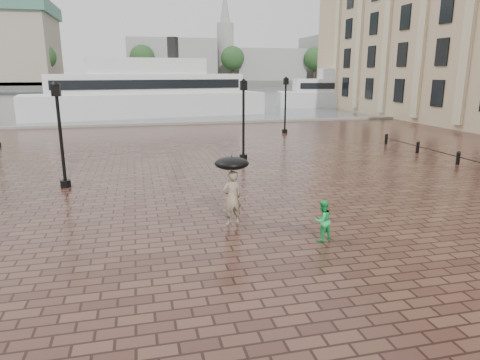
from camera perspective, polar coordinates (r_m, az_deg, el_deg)
The scene contains 12 objects.
ground at distance 10.89m, azimuth 2.96°, elevation -12.40°, with size 300.00×300.00×0.00m, color #371F19.
harbour_water at distance 101.48m, azimuth -12.15°, elevation 11.13°, with size 240.00×240.00×0.00m, color #4B545C.
quay_edge at distance 41.70m, azimuth -9.64°, elevation 7.29°, with size 80.00×0.60×0.30m, color slate.
far_shore at distance 169.39m, azimuth -12.87°, elevation 12.54°, with size 300.00×60.00×2.00m, color #4C4C47.
distant_skyline at distance 167.33m, azimuth 4.38°, elevation 15.72°, with size 102.50×22.00×33.00m.
far_trees at distance 147.42m, azimuth -12.90°, elevation 15.61°, with size 188.00×8.00×13.50m.
street_lamps at distance 26.98m, azimuth -10.80°, elevation 8.53°, with size 21.44×14.44×4.40m.
adult_pedestrian at distance 13.89m, azimuth -1.08°, elevation -2.38°, with size 0.66×0.43×1.82m, color gray.
child_pedestrian at distance 12.88m, azimuth 10.93°, elevation -5.33°, with size 0.60×0.47×1.24m, color green.
ferry_near at distance 50.45m, azimuth -12.29°, elevation 11.31°, with size 27.19×10.37×8.70m.
ferry_far at distance 64.34m, azimuth 15.35°, elevation 11.33°, with size 23.01×10.11×7.34m.
umbrella at distance 13.61m, azimuth -1.10°, elevation 2.24°, with size 1.10×1.10×1.18m.
Camera 1 is at (-2.81, -9.32, 4.87)m, focal length 32.00 mm.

